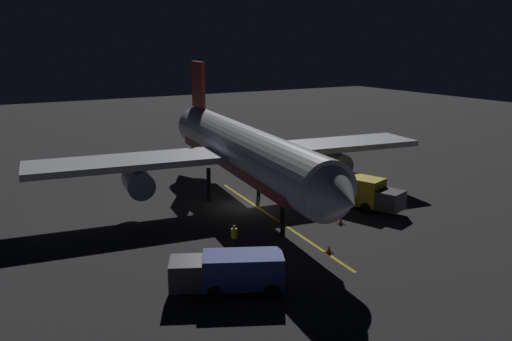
{
  "coord_description": "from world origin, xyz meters",
  "views": [
    {
      "loc": [
        20.23,
        36.92,
        13.41
      ],
      "look_at": [
        0.0,
        2.0,
        3.5
      ],
      "focal_mm": 36.89,
      "sensor_mm": 36.0,
      "label": 1
    }
  ],
  "objects_px": {
    "catering_truck": "(361,192)",
    "traffic_cone_near_right": "(341,221)",
    "baggage_truck": "(231,272)",
    "traffic_cone_near_left": "(329,249)",
    "airliner": "(241,150)",
    "ground_crew_worker": "(234,237)"
  },
  "relations": [
    {
      "from": "traffic_cone_near_left",
      "to": "ground_crew_worker",
      "type": "bearing_deg",
      "value": -34.64
    },
    {
      "from": "traffic_cone_near_left",
      "to": "airliner",
      "type": "bearing_deg",
      "value": -90.62
    },
    {
      "from": "ground_crew_worker",
      "to": "traffic_cone_near_left",
      "type": "xyz_separation_m",
      "value": [
        -5.12,
        3.54,
        -0.64
      ]
    },
    {
      "from": "catering_truck",
      "to": "traffic_cone_near_left",
      "type": "height_order",
      "value": "catering_truck"
    },
    {
      "from": "baggage_truck",
      "to": "ground_crew_worker",
      "type": "height_order",
      "value": "baggage_truck"
    },
    {
      "from": "catering_truck",
      "to": "traffic_cone_near_left",
      "type": "relative_size",
      "value": 12.4
    },
    {
      "from": "baggage_truck",
      "to": "traffic_cone_near_left",
      "type": "xyz_separation_m",
      "value": [
        -8.07,
        -1.68,
        -0.92
      ]
    },
    {
      "from": "baggage_truck",
      "to": "catering_truck",
      "type": "xyz_separation_m",
      "value": [
        -16.18,
        -8.02,
        0.18
      ]
    },
    {
      "from": "baggage_truck",
      "to": "catering_truck",
      "type": "relative_size",
      "value": 0.94
    },
    {
      "from": "traffic_cone_near_right",
      "to": "catering_truck",
      "type": "bearing_deg",
      "value": -149.18
    },
    {
      "from": "catering_truck",
      "to": "traffic_cone_near_left",
      "type": "distance_m",
      "value": 10.35
    },
    {
      "from": "ground_crew_worker",
      "to": "traffic_cone_near_right",
      "type": "bearing_deg",
      "value": -177.19
    },
    {
      "from": "ground_crew_worker",
      "to": "traffic_cone_near_right",
      "type": "relative_size",
      "value": 3.16
    },
    {
      "from": "baggage_truck",
      "to": "traffic_cone_near_right",
      "type": "height_order",
      "value": "baggage_truck"
    },
    {
      "from": "catering_truck",
      "to": "ground_crew_worker",
      "type": "xyz_separation_m",
      "value": [
        13.24,
        2.79,
        -0.46
      ]
    },
    {
      "from": "airliner",
      "to": "ground_crew_worker",
      "type": "height_order",
      "value": "airliner"
    },
    {
      "from": "airliner",
      "to": "traffic_cone_near_right",
      "type": "distance_m",
      "value": 10.15
    },
    {
      "from": "catering_truck",
      "to": "traffic_cone_near_right",
      "type": "relative_size",
      "value": 12.4
    },
    {
      "from": "baggage_truck",
      "to": "traffic_cone_near_right",
      "type": "bearing_deg",
      "value": -155.15
    },
    {
      "from": "catering_truck",
      "to": "traffic_cone_near_right",
      "type": "bearing_deg",
      "value": 30.82
    },
    {
      "from": "catering_truck",
      "to": "traffic_cone_near_right",
      "type": "distance_m",
      "value": 4.69
    },
    {
      "from": "traffic_cone_near_right",
      "to": "airliner",
      "type": "bearing_deg",
      "value": -63.58
    }
  ]
}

